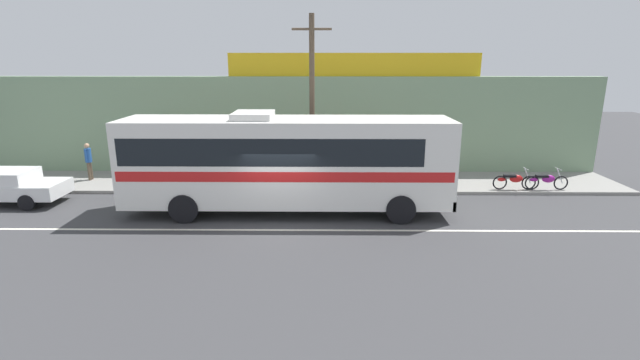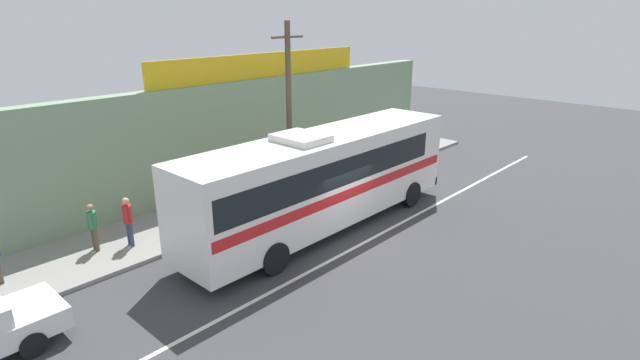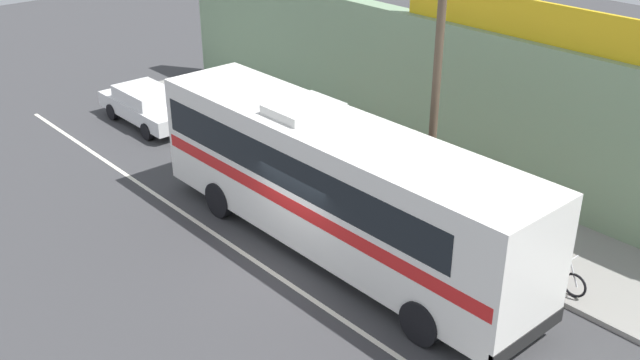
# 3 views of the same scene
# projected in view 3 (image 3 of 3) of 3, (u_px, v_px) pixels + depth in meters

# --- Properties ---
(ground_plane) EXTENTS (70.00, 70.00, 0.00)m
(ground_plane) POSITION_uv_depth(u_px,v_px,m) (298.00, 262.00, 18.90)
(ground_plane) COLOR #3A3A3D
(sidewalk_slab) EXTENTS (30.00, 3.60, 0.14)m
(sidewalk_slab) POSITION_uv_depth(u_px,v_px,m) (431.00, 198.00, 21.96)
(sidewalk_slab) COLOR gray
(sidewalk_slab) RESTS_ON ground_plane
(storefront_facade) EXTENTS (30.00, 0.70, 4.80)m
(storefront_facade) POSITION_uv_depth(u_px,v_px,m) (483.00, 109.00, 22.22)
(storefront_facade) COLOR gray
(storefront_facade) RESTS_ON ground_plane
(storefront_billboard) EXTENTS (12.16, 0.12, 1.10)m
(storefront_billboard) POSITION_uv_depth(u_px,v_px,m) (587.00, 32.00, 18.92)
(storefront_billboard) COLOR gold
(storefront_billboard) RESTS_ON storefront_facade
(road_center_stripe) EXTENTS (30.00, 0.14, 0.01)m
(road_center_stripe) POSITION_uv_depth(u_px,v_px,m) (274.00, 273.00, 18.42)
(road_center_stripe) COLOR silver
(road_center_stripe) RESTS_ON ground_plane
(intercity_bus) EXTENTS (11.96, 2.64, 3.78)m
(intercity_bus) POSITION_uv_depth(u_px,v_px,m) (332.00, 179.00, 18.59)
(intercity_bus) COLOR white
(intercity_bus) RESTS_ON ground_plane
(parked_car) EXTENTS (4.54, 1.85, 1.37)m
(parked_car) POSITION_uv_depth(u_px,v_px,m) (147.00, 105.00, 27.31)
(parked_car) COLOR silver
(parked_car) RESTS_ON ground_plane
(utility_pole) EXTENTS (1.60, 0.22, 7.23)m
(utility_pole) POSITION_uv_depth(u_px,v_px,m) (435.00, 97.00, 18.76)
(utility_pole) COLOR brown
(utility_pole) RESTS_ON sidewalk_slab
(motorcycle_purple) EXTENTS (1.86, 0.56, 0.94)m
(motorcycle_purple) POSITION_uv_depth(u_px,v_px,m) (551.00, 270.00, 17.55)
(motorcycle_purple) COLOR black
(motorcycle_purple) RESTS_ON sidewalk_slab
(pedestrian_by_curb) EXTENTS (0.30, 0.48, 1.63)m
(pedestrian_by_curb) POSITION_uv_depth(u_px,v_px,m) (293.00, 109.00, 25.97)
(pedestrian_by_curb) COLOR brown
(pedestrian_by_curb) RESTS_ON sidewalk_slab
(pedestrian_near_shop) EXTENTS (0.30, 0.48, 1.73)m
(pedestrian_near_shop) POSITION_uv_depth(u_px,v_px,m) (245.00, 88.00, 27.84)
(pedestrian_near_shop) COLOR brown
(pedestrian_near_shop) RESTS_ON sidewalk_slab
(pedestrian_far_left) EXTENTS (0.30, 0.48, 1.73)m
(pedestrian_far_left) POSITION_uv_depth(u_px,v_px,m) (298.00, 118.00, 24.98)
(pedestrian_far_left) COLOR navy
(pedestrian_far_left) RESTS_ON sidewalk_slab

